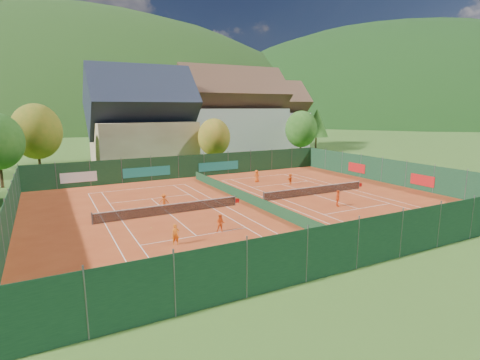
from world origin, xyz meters
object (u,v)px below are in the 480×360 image
player_left_near (176,235)px  player_right_near (338,198)px  player_left_far (164,201)px  player_right_far_b (290,179)px  hotel_block_b (270,119)px  ball_hopper (445,217)px  player_left_mid (221,223)px  chalet (142,124)px  player_right_far_a (257,176)px  hotel_block_a (232,117)px

player_left_near → player_right_near: bearing=8.1°
player_left_far → player_right_far_b: 17.14m
hotel_block_b → ball_hopper: hotel_block_b is taller
player_left_far → player_left_mid: bearing=118.1°
ball_hopper → player_left_far: size_ratio=0.56×
chalet → hotel_block_b: size_ratio=0.94×
player_left_mid → hotel_block_b: bearing=79.1°
player_left_mid → player_right_near: (12.91, 1.58, 0.10)m
player_right_far_a → player_left_mid: bearing=51.2°
hotel_block_a → player_left_far: hotel_block_a is taller
player_left_near → player_right_far_b: bearing=34.2°
player_left_far → player_right_near: player_right_near is taller
player_left_near → hotel_block_b: bearing=51.5°
hotel_block_b → player_left_far: size_ratio=12.09×
player_left_mid → hotel_block_a: bearing=87.2°
chalet → player_right_near: chalet is taller
player_left_far → player_right_near: 16.29m
chalet → player_left_far: 29.01m
hotel_block_b → player_left_near: 65.34m
chalet → player_left_near: 38.49m
hotel_block_a → ball_hopper: 49.66m
player_left_mid → player_right_near: size_ratio=0.88×
hotel_block_b → player_left_mid: bearing=-125.6°
player_right_far_a → player_right_far_b: bearing=130.5°
player_left_mid → player_right_near: bearing=31.7°
player_left_mid → player_right_near: player_right_near is taller
player_right_near → hotel_block_a: bearing=18.1°
player_right_far_a → hotel_block_a: bearing=-110.9°
player_left_far → player_right_far_b: bearing=-152.1°
chalet → player_left_far: bearing=-100.0°
hotel_block_b → player_right_near: bearing=-115.4°
player_left_mid → player_right_far_a: (12.05, 15.32, 0.07)m
hotel_block_b → player_left_far: (-37.93, -41.97, -5.90)m
player_right_near → player_right_far_a: 13.77m
player_left_mid → player_right_far_a: bearing=76.5°
hotel_block_b → player_left_mid: hotel_block_b is taller
player_left_mid → player_right_far_b: 19.16m
player_right_far_a → player_right_near: bearing=93.0°
hotel_block_a → ball_hopper: hotel_block_a is taller
player_left_far → player_right_far_b: (16.75, 3.64, -0.03)m
player_right_near → player_right_far_a: (-0.86, 13.74, -0.02)m
hotel_block_b → player_left_mid: size_ratio=12.48×
hotel_block_a → player_left_far: size_ratio=15.11×
hotel_block_b → player_right_far_a: bearing=-124.4°
player_left_far → hotel_block_a: bearing=-109.6°
ball_hopper → player_left_far: bearing=141.4°
ball_hopper → player_right_far_a: size_ratio=0.52×
chalet → hotel_block_a: (19.00, 6.00, 0.76)m
player_right_far_a → chalet: bearing=-67.5°
chalet → ball_hopper: (13.79, -42.91, -6.07)m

